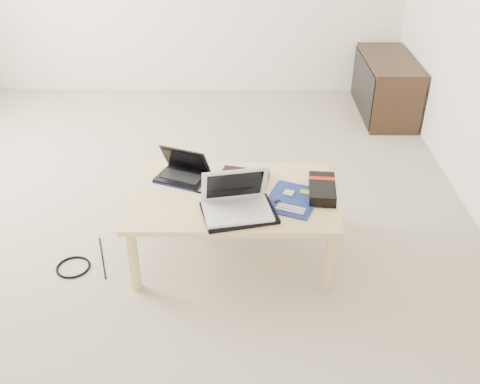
{
  "coord_description": "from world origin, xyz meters",
  "views": [
    {
      "loc": [
        0.56,
        -2.96,
        1.93
      ],
      "look_at": [
        0.53,
        -0.54,
        0.41
      ],
      "focal_mm": 40.0,
      "sensor_mm": 36.0,
      "label": 1
    }
  ],
  "objects_px": {
    "gpu_box": "(322,189)",
    "coffee_table": "(232,201)",
    "media_cabinet": "(385,86)",
    "netbook": "(183,172)",
    "white_laptop": "(236,202)"
  },
  "relations": [
    {
      "from": "netbook",
      "to": "gpu_box",
      "type": "distance_m",
      "value": 0.77
    },
    {
      "from": "netbook",
      "to": "gpu_box",
      "type": "xyz_separation_m",
      "value": [
        0.76,
        -0.16,
        -0.01
      ]
    },
    {
      "from": "media_cabinet",
      "to": "gpu_box",
      "type": "relative_size",
      "value": 3.11
    },
    {
      "from": "coffee_table",
      "to": "white_laptop",
      "type": "height_order",
      "value": "white_laptop"
    },
    {
      "from": "coffee_table",
      "to": "gpu_box",
      "type": "height_order",
      "value": "gpu_box"
    },
    {
      "from": "netbook",
      "to": "white_laptop",
      "type": "height_order",
      "value": "white_laptop"
    },
    {
      "from": "media_cabinet",
      "to": "netbook",
      "type": "relative_size",
      "value": 2.75
    },
    {
      "from": "white_laptop",
      "to": "gpu_box",
      "type": "relative_size",
      "value": 1.29
    },
    {
      "from": "white_laptop",
      "to": "gpu_box",
      "type": "xyz_separation_m",
      "value": [
        0.45,
        0.19,
        -0.04
      ]
    },
    {
      "from": "netbook",
      "to": "white_laptop",
      "type": "relative_size",
      "value": 0.88
    },
    {
      "from": "netbook",
      "to": "white_laptop",
      "type": "xyz_separation_m",
      "value": [
        0.3,
        -0.35,
        0.03
      ]
    },
    {
      "from": "media_cabinet",
      "to": "netbook",
      "type": "height_order",
      "value": "netbook"
    },
    {
      "from": "coffee_table",
      "to": "media_cabinet",
      "type": "bearing_deg",
      "value": 57.22
    },
    {
      "from": "coffee_table",
      "to": "netbook",
      "type": "relative_size",
      "value": 3.36
    },
    {
      "from": "gpu_box",
      "to": "coffee_table",
      "type": "bearing_deg",
      "value": -179.38
    }
  ]
}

